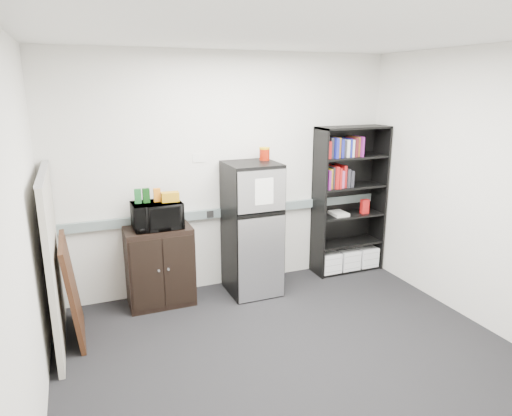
# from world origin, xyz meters

# --- Properties ---
(floor) EXTENTS (4.00, 4.00, 0.00)m
(floor) POSITION_xyz_m (0.00, 0.00, 0.00)
(floor) COLOR black
(floor) RESTS_ON ground
(wall_back) EXTENTS (4.00, 0.02, 2.70)m
(wall_back) POSITION_xyz_m (0.00, 1.75, 1.35)
(wall_back) COLOR silver
(wall_back) RESTS_ON floor
(wall_right) EXTENTS (0.02, 3.50, 2.70)m
(wall_right) POSITION_xyz_m (2.00, 0.00, 1.35)
(wall_right) COLOR silver
(wall_right) RESTS_ON floor
(wall_left) EXTENTS (0.02, 3.50, 2.70)m
(wall_left) POSITION_xyz_m (-2.00, 0.00, 1.35)
(wall_left) COLOR silver
(wall_left) RESTS_ON floor
(ceiling) EXTENTS (4.00, 3.50, 0.02)m
(ceiling) POSITION_xyz_m (0.00, 0.00, 2.70)
(ceiling) COLOR white
(ceiling) RESTS_ON wall_back
(electrical_raceway) EXTENTS (3.92, 0.05, 0.10)m
(electrical_raceway) POSITION_xyz_m (0.00, 1.72, 0.90)
(electrical_raceway) COLOR gray
(electrical_raceway) RESTS_ON wall_back
(wall_note) EXTENTS (0.14, 0.00, 0.10)m
(wall_note) POSITION_xyz_m (-0.35, 1.74, 1.55)
(wall_note) COLOR white
(wall_note) RESTS_ON wall_back
(bookshelf) EXTENTS (0.90, 0.34, 1.85)m
(bookshelf) POSITION_xyz_m (1.53, 1.57, 0.91)
(bookshelf) COLOR black
(bookshelf) RESTS_ON floor
(cubicle_partition) EXTENTS (0.06, 1.30, 1.62)m
(cubicle_partition) POSITION_xyz_m (-1.90, 1.08, 0.81)
(cubicle_partition) COLOR #A0998E
(cubicle_partition) RESTS_ON floor
(cabinet) EXTENTS (0.70, 0.47, 0.87)m
(cabinet) POSITION_xyz_m (-0.89, 1.50, 0.44)
(cabinet) COLOR black
(cabinet) RESTS_ON floor
(microwave) EXTENTS (0.51, 0.36, 0.28)m
(microwave) POSITION_xyz_m (-0.89, 1.48, 1.01)
(microwave) COLOR black
(microwave) RESTS_ON cabinet
(snack_box_a) EXTENTS (0.08, 0.06, 0.15)m
(snack_box_a) POSITION_xyz_m (-1.06, 1.52, 1.23)
(snack_box_a) COLOR #195825
(snack_box_a) RESTS_ON microwave
(snack_box_b) EXTENTS (0.07, 0.05, 0.15)m
(snack_box_b) POSITION_xyz_m (-0.98, 1.52, 1.23)
(snack_box_b) COLOR #0C370E
(snack_box_b) RESTS_ON microwave
(snack_box_c) EXTENTS (0.07, 0.05, 0.14)m
(snack_box_c) POSITION_xyz_m (-0.87, 1.52, 1.22)
(snack_box_c) COLOR orange
(snack_box_c) RESTS_ON microwave
(snack_bag) EXTENTS (0.19, 0.11, 0.10)m
(snack_bag) POSITION_xyz_m (-0.74, 1.47, 1.20)
(snack_bag) COLOR #BE8513
(snack_bag) RESTS_ON microwave
(refrigerator) EXTENTS (0.57, 0.60, 1.51)m
(refrigerator) POSITION_xyz_m (0.16, 1.42, 0.76)
(refrigerator) COLOR black
(refrigerator) RESTS_ON floor
(coffee_can) EXTENTS (0.12, 0.12, 0.16)m
(coffee_can) POSITION_xyz_m (0.36, 1.55, 1.59)
(coffee_can) COLOR #9A1A07
(coffee_can) RESTS_ON refrigerator
(framed_poster) EXTENTS (0.14, 0.76, 0.97)m
(framed_poster) POSITION_xyz_m (-1.77, 1.10, 0.49)
(framed_poster) COLOR black
(framed_poster) RESTS_ON floor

